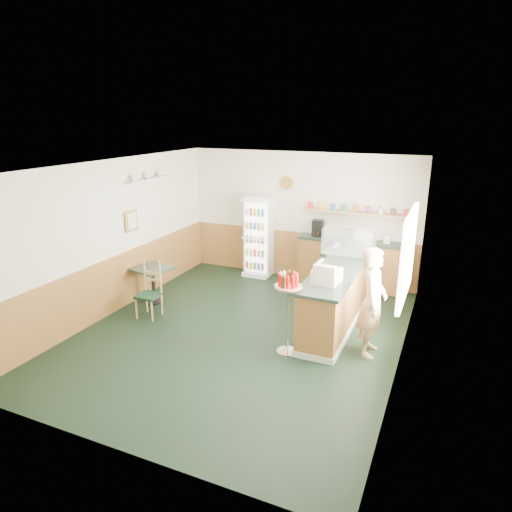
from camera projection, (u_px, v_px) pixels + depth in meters
The scene contains 13 objects.
ground at pixel (240, 332), 7.49m from camera, with size 6.00×6.00×0.00m, color black.
room_envelope at pixel (246, 231), 7.77m from camera, with size 5.04×6.02×2.72m.
service_counter at pixel (339, 296), 7.78m from camera, with size 0.68×3.01×1.01m.
back_counter at pixel (352, 261), 9.32m from camera, with size 2.24×0.42×1.69m.
drinks_fridge at pixel (259, 236), 9.95m from camera, with size 0.58×0.51×1.75m.
display_case at pixel (349, 242), 8.05m from camera, with size 0.90×0.47×0.51m.
cash_register at pixel (327, 276), 6.82m from camera, with size 0.37×0.39×0.21m, color beige.
shopkeeper at pixel (372, 302), 6.61m from camera, with size 0.55×0.40×1.65m, color tan.
condiment_stand at pixel (288, 299), 6.63m from camera, with size 0.40×0.40×1.25m.
newspaper_rack at pixel (319, 283), 7.89m from camera, with size 0.09×0.40×0.81m.
cafe_table at pixel (153, 278), 8.56m from camera, with size 0.77×0.77×0.70m.
cafe_chair at pixel (151, 288), 8.00m from camera, with size 0.39×0.39×1.00m.
dog_doorstop at pixel (304, 310), 8.06m from camera, with size 0.21×0.27×0.25m.
Camera 1 is at (2.96, -6.10, 3.43)m, focal length 32.00 mm.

